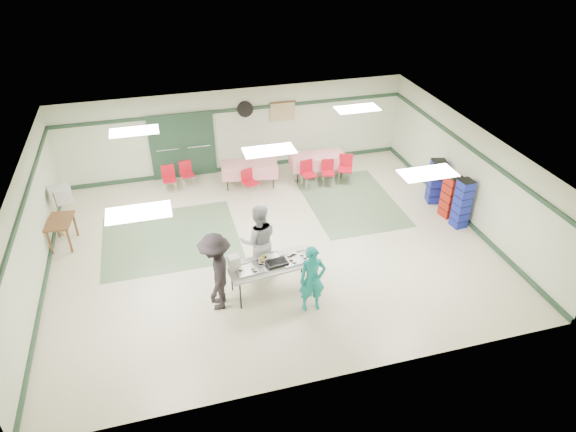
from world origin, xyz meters
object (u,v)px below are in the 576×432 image
object	(u,v)px
chair_d	(249,180)
chair_loose_b	(169,176)
volunteer_teal	(312,279)
dining_table_a	(318,160)
crate_stack_red	(451,196)
chair_c	(345,166)
volunteer_grey	(259,241)
chair_a	(328,170)
office_printer	(61,194)
crate_stack_blue_a	(436,181)
dining_table_b	(250,169)
crate_stack_blue_b	(462,204)
chair_loose_a	(186,171)
printer_table	(60,224)
broom	(59,212)
serving_table	(272,265)
chair_b	(308,171)
volunteer_dark	(216,272)

from	to	relation	value
chair_d	chair_loose_b	bearing A→B (deg)	134.84
volunteer_teal	chair_d	size ratio (longest dim) A/B	1.90
dining_table_a	crate_stack_red	bearing A→B (deg)	-45.34
dining_table_a	chair_c	world-z (taller)	chair_c
chair_c	volunteer_grey	bearing A→B (deg)	-110.75
chair_a	office_printer	xyz separation A→B (m)	(-7.63, -0.30, 0.45)
crate_stack_blue_a	dining_table_b	bearing A→B (deg)	154.31
chair_d	office_printer	world-z (taller)	office_printer
chair_c	crate_stack_blue_b	xyz separation A→B (m)	(2.09, -3.22, 0.14)
dining_table_b	crate_stack_blue_b	size ratio (longest dim) A/B	1.25
chair_loose_a	printer_table	size ratio (longest dim) A/B	0.84
volunteer_teal	broom	bearing A→B (deg)	144.43
printer_table	chair_loose_a	bearing A→B (deg)	41.27
crate_stack_red	serving_table	bearing A→B (deg)	-161.93
chair_d	chair_c	bearing A→B (deg)	-24.41
chair_c	printer_table	xyz separation A→B (m)	(-8.21, -1.29, 0.08)
volunteer_teal	chair_b	bearing A→B (deg)	77.77
volunteer_dark	crate_stack_blue_b	distance (m)	6.97
serving_table	chair_b	bearing A→B (deg)	56.72
dining_table_a	volunteer_teal	bearing A→B (deg)	-105.82
crate_stack_blue_a	crate_stack_blue_b	bearing A→B (deg)	-90.00
dining_table_a	chair_loose_b	xyz separation A→B (m)	(-4.63, 0.28, -0.06)
volunteer_dark	chair_b	size ratio (longest dim) A/B	2.12
dining_table_b	chair_c	size ratio (longest dim) A/B	1.93
chair_loose_b	crate_stack_blue_a	distance (m)	7.92
chair_b	printer_table	world-z (taller)	chair_b
volunteer_dark	dining_table_b	world-z (taller)	volunteer_dark
volunteer_teal	office_printer	xyz separation A→B (m)	(-5.44, 4.97, 0.16)
crate_stack_blue_a	crate_stack_red	size ratio (longest dim) A/B	1.05
volunteer_teal	volunteer_grey	xyz separation A→B (m)	(-0.82, 1.51, 0.14)
office_printer	chair_d	bearing A→B (deg)	-9.43
crate_stack_red	chair_d	bearing A→B (deg)	152.87
chair_a	crate_stack_blue_b	xyz separation A→B (m)	(2.67, -3.22, 0.20)
volunteer_grey	dining_table_a	bearing A→B (deg)	-118.96
chair_loose_a	office_printer	size ratio (longest dim) A/B	1.54
volunteer_dark	chair_loose_b	distance (m)	5.55
volunteer_grey	printer_table	distance (m)	5.24
chair_loose_a	chair_loose_b	world-z (taller)	chair_loose_b
chair_a	chair_d	size ratio (longest dim) A/B	0.99
volunteer_dark	dining_table_b	size ratio (longest dim) A/B	1.05
chair_loose_a	printer_table	xyz separation A→B (m)	(-3.40, -2.34, 0.14)
serving_table	printer_table	bearing A→B (deg)	139.52
chair_a	office_printer	bearing A→B (deg)	-166.46
printer_table	chair_a	bearing A→B (deg)	16.36
chair_d	chair_loose_a	world-z (taller)	chair_d
crate_stack_blue_a	volunteer_dark	bearing A→B (deg)	-157.63
volunteer_teal	volunteer_dark	world-z (taller)	volunteer_dark
volunteer_grey	chair_loose_b	world-z (taller)	volunteer_grey
volunteer_grey	crate_stack_blue_b	world-z (taller)	volunteer_grey
dining_table_b	chair_b	world-z (taller)	chair_b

